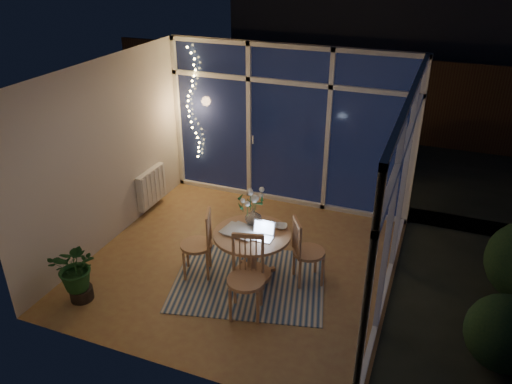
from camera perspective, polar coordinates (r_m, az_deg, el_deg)
floor at (r=6.91m, az=-1.73°, el=-8.06°), size 4.00×4.00×0.00m
ceiling at (r=5.83m, az=-2.09°, el=13.42°), size 4.00×4.00×0.00m
wall_back at (r=8.00m, az=3.76°, el=7.41°), size 4.00×0.04×2.60m
wall_front at (r=4.72m, az=-11.51°, el=-7.90°), size 4.00×0.04×2.60m
wall_left at (r=7.22m, az=-16.71°, el=4.12°), size 0.04×4.00×2.60m
wall_right at (r=5.84m, az=16.48°, el=-1.34°), size 0.04×4.00×2.60m
window_wall_back at (r=7.96m, az=3.67°, el=7.33°), size 4.00×0.10×2.60m
window_wall_right at (r=5.84m, az=16.09°, el=-1.27°), size 0.10×4.00×2.60m
radiator at (r=8.21m, az=-11.86°, el=0.59°), size 0.10×0.70×0.58m
fairy_lights at (r=8.44m, az=-7.33°, el=9.91°), size 0.24×0.10×1.85m
garden_patio at (r=11.10m, az=10.83°, el=5.15°), size 12.00×6.00×0.10m
garden_fence at (r=11.35m, az=9.25°, el=10.89°), size 11.00×0.08×1.80m
neighbour_roof at (r=13.95m, az=13.86°, el=18.89°), size 7.00×3.00×2.20m
garden_shrubs at (r=9.77m, az=1.67°, el=5.83°), size 0.90×0.90×0.90m
rug at (r=6.56m, az=-0.76°, el=-10.10°), size 2.22×1.94×0.01m
dining_table at (r=6.45m, az=-0.45°, el=-7.26°), size 1.18×1.18×0.67m
chair_left at (r=6.48m, az=-6.84°, el=-5.85°), size 0.56×0.56×0.95m
chair_right at (r=6.34m, az=6.06°, el=-6.68°), size 0.59×0.59×0.92m
chair_front at (r=5.77m, az=-1.17°, el=-9.87°), size 0.56×0.56×1.01m
laptop at (r=6.11m, az=0.61°, el=-4.47°), size 0.29×0.25×0.21m
flower_vase at (r=6.41m, az=-0.31°, el=-2.86°), size 0.24×0.24×0.21m
bowl at (r=6.38m, az=2.87°, el=-3.97°), size 0.18×0.18×0.04m
newspapers at (r=6.29m, az=-1.74°, el=-4.49°), size 0.42×0.33×0.02m
phone at (r=6.17m, az=-0.51°, el=-5.23°), size 0.14×0.12×0.01m
potted_plant at (r=6.42m, az=-19.70°, el=-8.74°), size 0.65×0.59×0.76m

